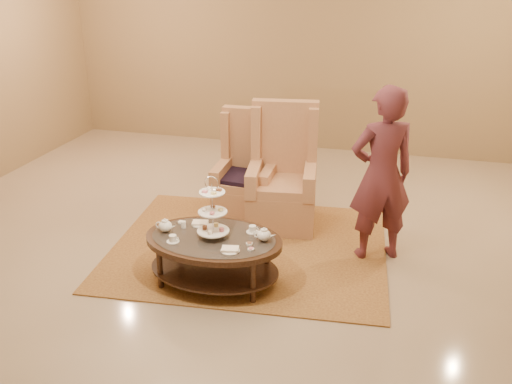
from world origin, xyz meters
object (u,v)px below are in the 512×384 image
(tea_table, at_px, (214,246))
(person, at_px, (381,175))
(armchair_right, at_px, (283,184))
(armchair_left, at_px, (248,181))

(tea_table, relative_size, person, 0.73)
(armchair_right, distance_m, person, 1.34)
(tea_table, distance_m, person, 1.81)
(armchair_right, bearing_deg, armchair_left, 159.27)
(tea_table, bearing_deg, armchair_left, 95.42)
(person, bearing_deg, tea_table, 7.23)
(armchair_right, relative_size, person, 0.78)
(armchair_right, xyz_separation_m, person, (1.13, -0.57, 0.44))
(tea_table, xyz_separation_m, person, (1.45, 0.96, 0.51))
(person, bearing_deg, armchair_left, -48.96)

